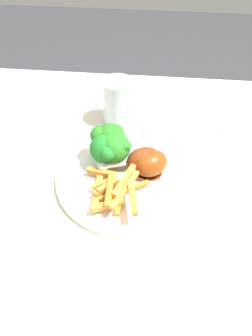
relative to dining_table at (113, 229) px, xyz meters
The scene contains 12 objects.
ground_plane 0.65m from the dining_table, ahead, with size 6.00×6.00×0.00m, color #333338.
dining_table is the anchor object (origin of this frame).
dinner_plate 0.12m from the dining_table, 64.00° to the left, with size 0.27×0.27×0.01m, color white.
broccoli_floret_front 0.18m from the dining_table, 89.81° to the left, with size 0.07×0.06×0.08m.
broccoli_floret_middle 0.19m from the dining_table, 98.84° to the left, with size 0.07×0.07×0.08m.
broccoli_floret_back 0.18m from the dining_table, 104.18° to the left, with size 0.06×0.07×0.07m.
carrot_fries_pile 0.14m from the dining_table, ahead, with size 0.12×0.14×0.04m.
chicken_drumstick_near 0.17m from the dining_table, 52.65° to the left, with size 0.13×0.07×0.05m.
chicken_drumstick_far 0.16m from the dining_table, 52.21° to the left, with size 0.13×0.07×0.04m.
chicken_drumstick_extra 0.17m from the dining_table, 40.76° to the left, with size 0.11×0.09×0.05m.
water_glass 0.28m from the dining_table, 93.57° to the left, with size 0.07×0.07×0.10m, color silver.
napkin 0.41m from the dining_table, 43.87° to the left, with size 0.17×0.14×0.00m, color white.
Camera 1 is at (0.07, -0.39, 1.23)m, focal length 35.16 mm.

